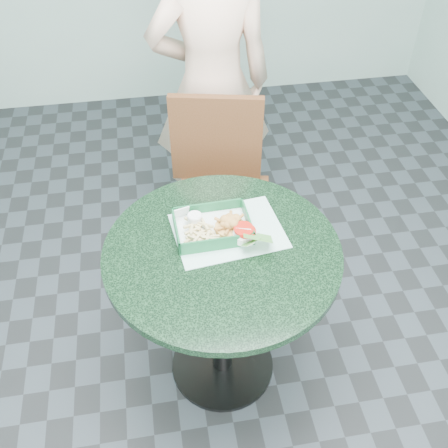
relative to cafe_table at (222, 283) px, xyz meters
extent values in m
cube|color=#303335|center=(0.00, 0.00, -0.58)|extent=(4.00, 5.00, 0.02)
cylinder|color=black|center=(0.00, 0.00, -0.57)|extent=(0.46, 0.46, 0.02)
cylinder|color=black|center=(0.00, 0.00, -0.20)|extent=(0.09, 0.09, 0.70)
cylinder|color=black|center=(0.00, 0.00, 0.15)|extent=(0.86, 0.86, 0.03)
cube|color=#401F14|center=(0.10, 0.59, -0.13)|extent=(0.44, 0.44, 0.04)
cube|color=#401F14|center=(0.10, 0.79, 0.12)|extent=(0.44, 0.04, 0.46)
cube|color=#401F14|center=(-0.09, 0.40, -0.37)|extent=(0.04, 0.04, 0.43)
cube|color=#401F14|center=(0.29, 0.40, -0.37)|extent=(0.04, 0.04, 0.43)
cube|color=#401F14|center=(-0.09, 0.78, -0.37)|extent=(0.04, 0.04, 0.43)
cube|color=#401F14|center=(0.29, 0.78, -0.37)|extent=(0.04, 0.04, 0.43)
imported|color=beige|center=(0.12, 1.04, 0.37)|extent=(0.70, 0.47, 1.90)
cube|color=#ABDDD2|center=(0.04, 0.09, 0.17)|extent=(0.43, 0.34, 0.00)
cube|color=#13582E|center=(-0.02, 0.09, 0.18)|extent=(0.27, 0.20, 0.01)
cube|color=white|center=(-0.02, 0.09, 0.18)|extent=(0.26, 0.19, 0.00)
cube|color=#13582E|center=(-0.02, 0.19, 0.20)|extent=(0.27, 0.01, 0.05)
cube|color=#13582E|center=(-0.02, 0.00, 0.20)|extent=(0.27, 0.01, 0.05)
cube|color=#13582E|center=(0.11, 0.09, 0.20)|extent=(0.01, 0.20, 0.05)
cube|color=#13582E|center=(-0.15, 0.09, 0.20)|extent=(0.01, 0.20, 0.05)
cylinder|color=#BF8D44|center=(0.04, 0.07, 0.20)|extent=(0.11, 0.11, 0.02)
cylinder|color=silver|center=(-0.08, 0.13, 0.22)|extent=(0.06, 0.06, 0.03)
cylinder|color=white|center=(-0.08, 0.13, 0.23)|extent=(0.05, 0.05, 0.00)
cylinder|color=silver|center=(0.08, 0.02, 0.20)|extent=(0.09, 0.09, 0.03)
torus|color=white|center=(0.08, 0.02, 0.22)|extent=(0.08, 0.08, 0.01)
cylinder|color=red|center=(0.08, 0.02, 0.23)|extent=(0.07, 0.07, 0.01)
camera|label=1|loc=(-0.21, -1.29, 1.54)|focal=42.00mm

